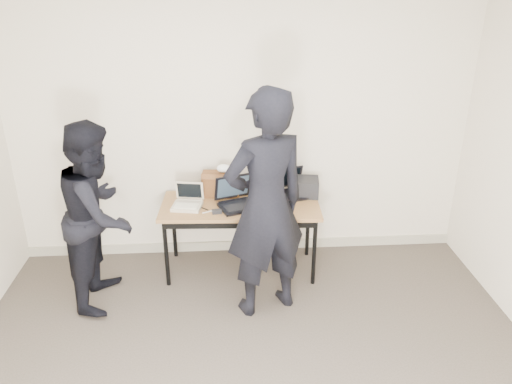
{
  "coord_description": "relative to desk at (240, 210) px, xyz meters",
  "views": [
    {
      "loc": [
        -0.16,
        -2.44,
        2.75
      ],
      "look_at": [
        0.1,
        1.6,
        0.95
      ],
      "focal_mm": 35.0,
      "sensor_mm": 36.0,
      "label": 1
    }
  ],
  "objects": [
    {
      "name": "room",
      "position": [
        0.04,
        -1.84,
        0.69
      ],
      "size": [
        4.6,
        4.6,
        2.8
      ],
      "color": "#443B33",
      "rests_on": "ground"
    },
    {
      "name": "equipment_box",
      "position": [
        0.63,
        0.19,
        0.14
      ],
      "size": [
        0.32,
        0.28,
        0.17
      ],
      "primitive_type": "cube",
      "rotation": [
        0.0,
        0.0,
        -0.13
      ],
      "color": "black",
      "rests_on": "desk"
    },
    {
      "name": "desk",
      "position": [
        0.0,
        0.0,
        0.0
      ],
      "size": [
        1.53,
        0.72,
        0.72
      ],
      "rotation": [
        0.0,
        0.0,
        -0.05
      ],
      "color": "olive",
      "rests_on": "ground"
    },
    {
      "name": "power_brick",
      "position": [
        -0.22,
        -0.17,
        0.08
      ],
      "size": [
        0.1,
        0.07,
        0.03
      ],
      "primitive_type": "cube",
      "rotation": [
        0.0,
        0.0,
        0.15
      ],
      "color": "black",
      "rests_on": "desk"
    },
    {
      "name": "person_observer",
      "position": [
        -1.24,
        -0.35,
        0.17
      ],
      "size": [
        0.68,
        0.85,
        1.66
      ],
      "primitive_type": "imported",
      "rotation": [
        0.0,
        0.0,
        1.5
      ],
      "color": "black",
      "rests_on": "ground"
    },
    {
      "name": "leather_satchel",
      "position": [
        -0.18,
        0.23,
        0.19
      ],
      "size": [
        0.38,
        0.21,
        0.25
      ],
      "rotation": [
        0.0,
        0.0,
        -0.1
      ],
      "color": "brown",
      "rests_on": "desk"
    },
    {
      "name": "baseboard",
      "position": [
        0.04,
        0.4,
        -0.61
      ],
      "size": [
        4.5,
        0.03,
        0.1
      ],
      "primitive_type": "cube",
      "color": "#A39D87",
      "rests_on": "ground"
    },
    {
      "name": "laptop_beige",
      "position": [
        -0.49,
        -0.01,
        0.1
      ],
      "size": [
        0.31,
        0.3,
        0.21
      ],
      "rotation": [
        0.0,
        0.0,
        -0.18
      ],
      "color": "beige",
      "rests_on": "desk"
    },
    {
      "name": "cables",
      "position": [
        0.05,
        -0.0,
        0.06
      ],
      "size": [
        1.16,
        0.43,
        0.01
      ],
      "rotation": [
        0.0,
        0.0,
        -0.01
      ],
      "color": "black",
      "rests_on": "desk"
    },
    {
      "name": "person_typist",
      "position": [
        0.19,
        -0.61,
        0.33
      ],
      "size": [
        0.85,
        0.71,
        1.98
      ],
      "primitive_type": "imported",
      "rotation": [
        0.0,
        0.0,
        3.53
      ],
      "color": "black",
      "rests_on": "ground"
    },
    {
      "name": "laptop_center",
      "position": [
        -0.03,
        -0.01,
        0.12
      ],
      "size": [
        0.45,
        0.45,
        0.28
      ],
      "rotation": [
        0.0,
        0.0,
        0.35
      ],
      "color": "black",
      "rests_on": "desk"
    },
    {
      "name": "tissue",
      "position": [
        -0.15,
        0.23,
        0.34
      ],
      "size": [
        0.14,
        0.11,
        0.08
      ],
      "primitive_type": "ellipsoid",
      "rotation": [
        0.0,
        0.0,
        0.06
      ],
      "color": "white",
      "rests_on": "leather_satchel"
    },
    {
      "name": "laptop_right",
      "position": [
        0.49,
        0.21,
        0.12
      ],
      "size": [
        0.43,
        0.42,
        0.26
      ],
      "rotation": [
        0.0,
        0.0,
        0.26
      ],
      "color": "black",
      "rests_on": "desk"
    }
  ]
}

